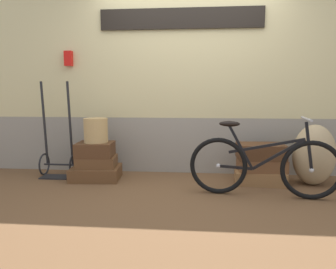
{
  "coord_description": "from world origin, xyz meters",
  "views": [
    {
      "loc": [
        0.11,
        -3.57,
        1.1
      ],
      "look_at": [
        -0.24,
        0.23,
        0.6
      ],
      "focal_mm": 34.1,
      "sensor_mm": 36.0,
      "label": 1
    }
  ],
  "objects_px": {
    "luggage_trolley": "(58,155)",
    "bicycle": "(263,166)",
    "suitcase_1": "(97,162)",
    "suitcase_4": "(261,164)",
    "wicker_basket": "(96,130)",
    "suitcase_0": "(96,173)",
    "suitcase_3": "(260,177)",
    "burlap_sack": "(314,155)",
    "suitcase_2": "(95,149)",
    "suitcase_5": "(261,151)"
  },
  "relations": [
    {
      "from": "bicycle",
      "to": "suitcase_4",
      "type": "bearing_deg",
      "value": 80.5
    },
    {
      "from": "suitcase_0",
      "to": "suitcase_1",
      "type": "xyz_separation_m",
      "value": [
        0.01,
        0.0,
        0.15
      ]
    },
    {
      "from": "suitcase_2",
      "to": "wicker_basket",
      "type": "distance_m",
      "value": 0.24
    },
    {
      "from": "suitcase_3",
      "to": "wicker_basket",
      "type": "bearing_deg",
      "value": -175.52
    },
    {
      "from": "suitcase_3",
      "to": "burlap_sack",
      "type": "distance_m",
      "value": 0.68
    },
    {
      "from": "suitcase_4",
      "to": "wicker_basket",
      "type": "height_order",
      "value": "wicker_basket"
    },
    {
      "from": "suitcase_1",
      "to": "suitcase_3",
      "type": "distance_m",
      "value": 2.05
    },
    {
      "from": "suitcase_1",
      "to": "suitcase_4",
      "type": "distance_m",
      "value": 2.06
    },
    {
      "from": "suitcase_5",
      "to": "wicker_basket",
      "type": "distance_m",
      "value": 2.06
    },
    {
      "from": "suitcase_1",
      "to": "burlap_sack",
      "type": "distance_m",
      "value": 2.67
    },
    {
      "from": "suitcase_0",
      "to": "luggage_trolley",
      "type": "height_order",
      "value": "luggage_trolley"
    },
    {
      "from": "suitcase_2",
      "to": "bicycle",
      "type": "height_order",
      "value": "bicycle"
    },
    {
      "from": "suitcase_5",
      "to": "burlap_sack",
      "type": "height_order",
      "value": "burlap_sack"
    },
    {
      "from": "suitcase_1",
      "to": "bicycle",
      "type": "relative_size",
      "value": 0.31
    },
    {
      "from": "luggage_trolley",
      "to": "burlap_sack",
      "type": "xyz_separation_m",
      "value": [
        3.23,
        -0.12,
        0.08
      ]
    },
    {
      "from": "suitcase_2",
      "to": "suitcase_4",
      "type": "xyz_separation_m",
      "value": [
        2.08,
        0.02,
        -0.16
      ]
    },
    {
      "from": "suitcase_4",
      "to": "bicycle",
      "type": "xyz_separation_m",
      "value": [
        -0.09,
        -0.53,
        0.11
      ]
    },
    {
      "from": "suitcase_1",
      "to": "bicycle",
      "type": "xyz_separation_m",
      "value": [
        1.97,
        -0.51,
        0.11
      ]
    },
    {
      "from": "suitcase_0",
      "to": "suitcase_3",
      "type": "distance_m",
      "value": 2.06
    },
    {
      "from": "suitcase_3",
      "to": "suitcase_5",
      "type": "xyz_separation_m",
      "value": [
        0.0,
        -0.0,
        0.32
      ]
    },
    {
      "from": "wicker_basket",
      "to": "bicycle",
      "type": "bearing_deg",
      "value": -14.77
    },
    {
      "from": "suitcase_0",
      "to": "suitcase_5",
      "type": "xyz_separation_m",
      "value": [
        2.06,
        0.02,
        0.31
      ]
    },
    {
      "from": "suitcase_0",
      "to": "burlap_sack",
      "type": "height_order",
      "value": "burlap_sack"
    },
    {
      "from": "suitcase_2",
      "to": "suitcase_3",
      "type": "relative_size",
      "value": 0.75
    },
    {
      "from": "suitcase_2",
      "to": "suitcase_3",
      "type": "bearing_deg",
      "value": -3.71
    },
    {
      "from": "suitcase_0",
      "to": "suitcase_4",
      "type": "relative_size",
      "value": 1.12
    },
    {
      "from": "suitcase_1",
      "to": "suitcase_5",
      "type": "xyz_separation_m",
      "value": [
        2.04,
        0.01,
        0.16
      ]
    },
    {
      "from": "bicycle",
      "to": "suitcase_0",
      "type": "bearing_deg",
      "value": 165.72
    },
    {
      "from": "suitcase_3",
      "to": "wicker_basket",
      "type": "distance_m",
      "value": 2.12
    },
    {
      "from": "suitcase_5",
      "to": "bicycle",
      "type": "xyz_separation_m",
      "value": [
        -0.07,
        -0.52,
        -0.06
      ]
    },
    {
      "from": "suitcase_1",
      "to": "bicycle",
      "type": "bearing_deg",
      "value": -20.47
    },
    {
      "from": "suitcase_2",
      "to": "bicycle",
      "type": "distance_m",
      "value": 2.05
    },
    {
      "from": "suitcase_4",
      "to": "wicker_basket",
      "type": "bearing_deg",
      "value": 175.91
    },
    {
      "from": "luggage_trolley",
      "to": "suitcase_2",
      "type": "bearing_deg",
      "value": -11.71
    },
    {
      "from": "suitcase_0",
      "to": "wicker_basket",
      "type": "distance_m",
      "value": 0.55
    },
    {
      "from": "suitcase_1",
      "to": "burlap_sack",
      "type": "height_order",
      "value": "burlap_sack"
    },
    {
      "from": "suitcase_3",
      "to": "bicycle",
      "type": "height_order",
      "value": "bicycle"
    },
    {
      "from": "suitcase_1",
      "to": "suitcase_3",
      "type": "relative_size",
      "value": 0.8
    },
    {
      "from": "suitcase_3",
      "to": "suitcase_5",
      "type": "height_order",
      "value": "suitcase_5"
    },
    {
      "from": "suitcase_0",
      "to": "luggage_trolley",
      "type": "distance_m",
      "value": 0.6
    },
    {
      "from": "suitcase_3",
      "to": "wicker_basket",
      "type": "xyz_separation_m",
      "value": [
        -2.05,
        -0.0,
        0.55
      ]
    },
    {
      "from": "luggage_trolley",
      "to": "bicycle",
      "type": "bearing_deg",
      "value": -13.77
    },
    {
      "from": "suitcase_1",
      "to": "wicker_basket",
      "type": "relative_size",
      "value": 1.55
    },
    {
      "from": "suitcase_0",
      "to": "suitcase_2",
      "type": "relative_size",
      "value": 1.34
    },
    {
      "from": "suitcase_1",
      "to": "burlap_sack",
      "type": "bearing_deg",
      "value": -6.11
    },
    {
      "from": "suitcase_3",
      "to": "luggage_trolley",
      "type": "xyz_separation_m",
      "value": [
        -2.61,
        0.1,
        0.2
      ]
    },
    {
      "from": "suitcase_2",
      "to": "suitcase_5",
      "type": "bearing_deg",
      "value": -3.76
    },
    {
      "from": "wicker_basket",
      "to": "suitcase_4",
      "type": "bearing_deg",
      "value": 0.23
    },
    {
      "from": "suitcase_0",
      "to": "suitcase_4",
      "type": "distance_m",
      "value": 2.08
    },
    {
      "from": "suitcase_2",
      "to": "burlap_sack",
      "type": "relative_size",
      "value": 0.62
    }
  ]
}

